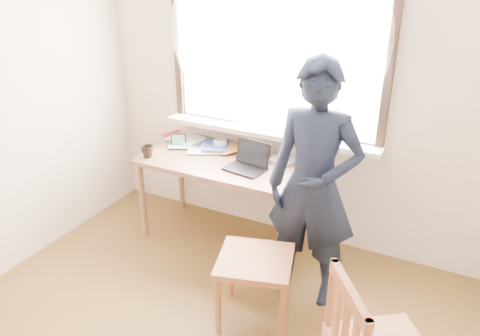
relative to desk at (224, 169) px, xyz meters
The scene contains 12 objects.
room_shell 1.79m from the desk, 72.72° to the right, with size 3.52×4.02×2.61m.
desk is the anchor object (origin of this frame).
laptop 0.27m from the desk, ahead, with size 0.34×0.29×0.21m.
mug_white 0.29m from the desk, 125.83° to the left, with size 0.11×0.11×0.09m, color white.
mug_dark 0.65m from the desk, 159.93° to the right, with size 0.11×0.11×0.10m, color black.
mouse 0.53m from the desk, 11.14° to the right, with size 0.10×0.07×0.04m, color black.
desk_clutter 0.47m from the desk, 154.60° to the left, with size 0.65×0.53×0.05m.
book_a 0.50m from the desk, 154.98° to the left, with size 0.18×0.25×0.02m, color white.
book_b 0.45m from the desk, 39.33° to the left, with size 0.20×0.27×0.02m, color white.
picture_frame 0.53m from the desk, 168.77° to the left, with size 0.13×0.08×0.11m.
work_chair 1.04m from the desk, 49.98° to the right, with size 0.58×0.56×0.48m.
person 0.96m from the desk, 21.98° to the right, with size 0.63×0.41×1.71m, color black.
Camera 1 is at (1.23, -1.40, 2.26)m, focal length 35.00 mm.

